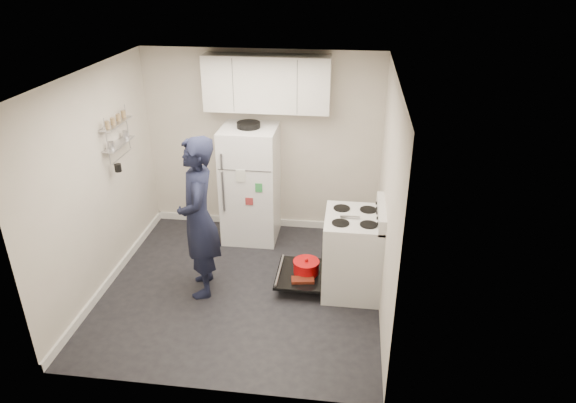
# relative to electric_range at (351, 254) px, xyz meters

# --- Properties ---
(room) EXTENTS (3.21, 3.21, 2.51)m
(room) POSITION_rel_electric_range_xyz_m (-1.29, -0.12, 0.74)
(room) COLOR black
(room) RESTS_ON ground
(electric_range) EXTENTS (0.66, 0.76, 1.10)m
(electric_range) POSITION_rel_electric_range_xyz_m (0.00, 0.00, 0.00)
(electric_range) COLOR silver
(electric_range) RESTS_ON ground
(open_oven_door) EXTENTS (0.55, 0.70, 0.23)m
(open_oven_door) POSITION_rel_electric_range_xyz_m (-0.55, 0.01, -0.27)
(open_oven_door) COLOR black
(open_oven_door) RESTS_ON ground
(refrigerator) EXTENTS (0.72, 0.74, 1.64)m
(refrigerator) POSITION_rel_electric_range_xyz_m (-1.38, 1.10, 0.32)
(refrigerator) COLOR white
(refrigerator) RESTS_ON ground
(upper_cabinets) EXTENTS (1.60, 0.33, 0.70)m
(upper_cabinets) POSITION_rel_electric_range_xyz_m (-1.16, 1.28, 1.63)
(upper_cabinets) COLOR silver
(upper_cabinets) RESTS_ON room
(wall_shelf_rack) EXTENTS (0.14, 0.60, 0.61)m
(wall_shelf_rack) POSITION_rel_electric_range_xyz_m (-2.78, 0.34, 1.21)
(wall_shelf_rack) COLOR #B2B2B7
(wall_shelf_rack) RESTS_ON room
(person) EXTENTS (0.61, 0.78, 1.88)m
(person) POSITION_rel_electric_range_xyz_m (-1.70, -0.23, 0.47)
(person) COLOR black
(person) RESTS_ON ground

